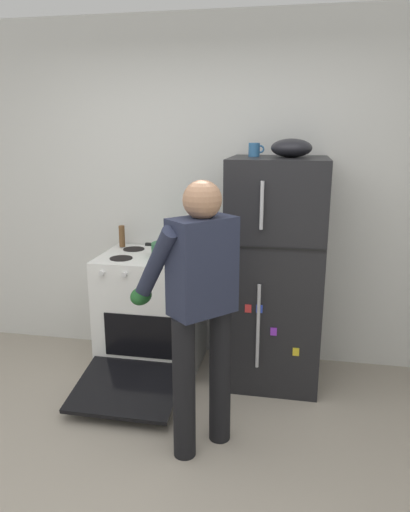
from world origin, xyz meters
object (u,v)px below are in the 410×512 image
at_px(red_pot, 169,250).
at_px(refrigerator, 275,272).
at_px(pepper_mill, 122,236).
at_px(mixing_bowl, 291,148).
at_px(coffee_mug, 255,150).
at_px(person_cook, 199,296).
at_px(stove_range, 151,313).

bearing_deg(red_pot, refrigerator, 3.59).
bearing_deg(pepper_mill, mixing_bowl, -8.53).
bearing_deg(red_pot, coffee_mug, 9.23).
height_order(person_cook, mixing_bowl, mixing_bowl).
height_order(refrigerator, person_cook, refrigerator).
bearing_deg(stove_range, refrigerator, 1.06).
height_order(refrigerator, mixing_bowl, mixing_bowl).
bearing_deg(refrigerator, red_pot, -176.41).
bearing_deg(refrigerator, person_cook, -112.21).
bearing_deg(stove_range, mixing_bowl, 0.99).
relative_size(refrigerator, mixing_bowl, 5.92).
bearing_deg(mixing_bowl, stove_range, -179.01).
xyz_separation_m(person_cook, pepper_mill, (-0.87, 1.13, 0.06)).
bearing_deg(stove_range, person_cook, -57.88).
relative_size(coffee_mug, mixing_bowl, 0.40).
distance_m(refrigerator, red_pot, 0.81).
xyz_separation_m(person_cook, mixing_bowl, (0.46, 0.93, 0.78)).
xyz_separation_m(refrigerator, coffee_mug, (-0.18, 0.05, 0.88)).
bearing_deg(red_pot, mixing_bowl, 3.28).
relative_size(red_pot, coffee_mug, 3.19).
distance_m(stove_range, mixing_bowl, 1.64).
bearing_deg(coffee_mug, pepper_mill, 172.06).
bearing_deg(mixing_bowl, refrigerator, -179.78).
xyz_separation_m(pepper_mill, mixing_bowl, (1.33, -0.20, 0.72)).
xyz_separation_m(refrigerator, stove_range, (-0.95, -0.02, -0.38)).
distance_m(person_cook, coffee_mug, 1.26).
bearing_deg(person_cook, red_pot, 115.13).
relative_size(stove_range, red_pot, 3.42).
xyz_separation_m(person_cook, red_pot, (-0.41, 0.88, 0.03)).
distance_m(person_cook, mixing_bowl, 1.30).
distance_m(coffee_mug, pepper_mill, 1.29).
bearing_deg(pepper_mill, coffee_mug, -7.94).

